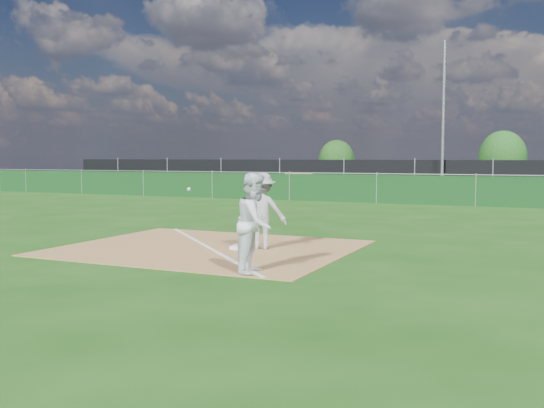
{
  "coord_description": "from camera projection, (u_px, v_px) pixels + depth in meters",
  "views": [
    {
      "loc": [
        6.56,
        -10.11,
        1.95
      ],
      "look_at": [
        1.5,
        1.0,
        1.0
      ],
      "focal_mm": 40.0,
      "sensor_mm": 36.0,
      "label": 1
    }
  ],
  "objects": [
    {
      "name": "black_fence",
      "position": [
        415.0,
        176.0,
        32.84
      ],
      "size": [
        46.0,
        0.04,
        1.8
      ],
      "primitive_type": "cube",
      "color": "black",
      "rests_on": "ground"
    },
    {
      "name": "dirt_mound",
      "position": [
        298.0,
        184.0,
        30.84
      ],
      "size": [
        3.38,
        2.6,
        1.17
      ],
      "primitive_type": "ellipsoid",
      "color": "olive",
      "rests_on": "ground"
    },
    {
      "name": "runner",
      "position": [
        255.0,
        223.0,
        10.13
      ],
      "size": [
        0.75,
        0.9,
        1.69
      ],
      "primitive_type": "imported",
      "rotation": [
        0.0,
        0.0,
        1.71
      ],
      "color": "white",
      "rests_on": "ground"
    },
    {
      "name": "play_at_first",
      "position": [
        262.0,
        211.0,
        12.68
      ],
      "size": [
        2.44,
        0.89,
        1.6
      ],
      "color": "#B0B0B2",
      "rests_on": "infield_dirt"
    },
    {
      "name": "parking_lot",
      "position": [
        430.0,
        189.0,
        37.44
      ],
      "size": [
        46.0,
        9.0,
        0.01
      ],
      "primitive_type": "cube",
      "color": "black",
      "rests_on": "ground"
    },
    {
      "name": "car_right",
      "position": [
        508.0,
        180.0,
        34.94
      ],
      "size": [
        4.63,
        2.75,
        1.26
      ],
      "primitive_type": "imported",
      "rotation": [
        0.0,
        0.0,
        1.81
      ],
      "color": "black",
      "rests_on": "parking_lot"
    },
    {
      "name": "first_base",
      "position": [
        240.0,
        247.0,
        12.72
      ],
      "size": [
        0.4,
        0.4,
        0.07
      ],
      "primitive_type": "cube",
      "rotation": [
        0.0,
        0.0,
        0.15
      ],
      "color": "white",
      "rests_on": "infield_dirt"
    },
    {
      "name": "foul_line",
      "position": [
        208.0,
        247.0,
        12.94
      ],
      "size": [
        5.01,
        5.01,
        0.01
      ],
      "primitive_type": "cube",
      "rotation": [
        0.0,
        0.0,
        0.79
      ],
      "color": "white",
      "rests_on": "infield_dirt"
    },
    {
      "name": "car_left",
      "position": [
        358.0,
        177.0,
        39.48
      ],
      "size": [
        4.27,
        3.08,
        1.35
      ],
      "primitive_type": "imported",
      "rotation": [
        0.0,
        0.0,
        1.15
      ],
      "color": "#B8BBC0",
      "rests_on": "parking_lot"
    },
    {
      "name": "tree_left",
      "position": [
        337.0,
        161.0,
        45.57
      ],
      "size": [
        2.73,
        2.73,
        3.24
      ],
      "color": "#382316",
      "rests_on": "ground"
    },
    {
      "name": "car_mid",
      "position": [
        406.0,
        178.0,
        37.04
      ],
      "size": [
        4.22,
        1.57,
        1.38
      ],
      "primitive_type": "imported",
      "rotation": [
        0.0,
        0.0,
        1.54
      ],
      "color": "black",
      "rests_on": "parking_lot"
    },
    {
      "name": "tree_mid",
      "position": [
        503.0,
        157.0,
        41.58
      ],
      "size": [
        3.18,
        3.18,
        3.77
      ],
      "color": "#382316",
      "rests_on": "ground"
    },
    {
      "name": "ground",
      "position": [
        340.0,
        213.0,
        21.11
      ],
      "size": [
        90.0,
        90.0,
        0.0
      ],
      "primitive_type": "plane",
      "color": "#17460F",
      "rests_on": "ground"
    },
    {
      "name": "infield_dirt",
      "position": [
        208.0,
        248.0,
        12.94
      ],
      "size": [
        6.0,
        5.0,
        0.02
      ],
      "primitive_type": "cube",
      "color": "#9C713E",
      "rests_on": "ground"
    },
    {
      "name": "green_fence",
      "position": [
        377.0,
        189.0,
        25.6
      ],
      "size": [
        44.0,
        0.05,
        1.2
      ],
      "primitive_type": "cube",
      "color": "#0E3614",
      "rests_on": "ground"
    },
    {
      "name": "light_pole",
      "position": [
        443.0,
        118.0,
        31.71
      ],
      "size": [
        0.16,
        0.16,
        8.0
      ],
      "primitive_type": "cylinder",
      "color": "slate",
      "rests_on": "ground"
    }
  ]
}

